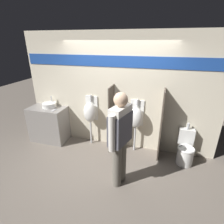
% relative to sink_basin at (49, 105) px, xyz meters
% --- Properties ---
extents(ground_plane, '(16.00, 16.00, 0.00)m').
position_rel_sink_basin_xyz_m(ground_plane, '(1.71, -0.35, -0.97)').
color(ground_plane, '#70665B').
extents(display_wall, '(4.56, 0.07, 2.70)m').
position_rel_sink_basin_xyz_m(display_wall, '(1.71, 0.25, 0.39)').
color(display_wall, beige).
rests_on(display_wall, ground_plane).
extents(sink_counter, '(0.93, 0.54, 0.91)m').
position_rel_sink_basin_xyz_m(sink_counter, '(-0.05, -0.06, -0.52)').
color(sink_counter, gray).
rests_on(sink_counter, ground_plane).
extents(sink_basin, '(0.34, 0.34, 0.26)m').
position_rel_sink_basin_xyz_m(sink_basin, '(0.00, 0.00, 0.00)').
color(sink_basin, white).
rests_on(sink_basin, sink_counter).
extents(cell_phone, '(0.07, 0.14, 0.01)m').
position_rel_sink_basin_xyz_m(cell_phone, '(0.23, -0.16, -0.05)').
color(cell_phone, '#B7B7BC').
rests_on(cell_phone, sink_counter).
extents(divider_near_counter, '(0.03, 0.42, 1.57)m').
position_rel_sink_basin_xyz_m(divider_near_counter, '(1.64, 0.00, -0.18)').
color(divider_near_counter, '#4C4238').
rests_on(divider_near_counter, ground_plane).
extents(divider_mid, '(0.03, 0.42, 1.57)m').
position_rel_sink_basin_xyz_m(divider_mid, '(2.77, 0.00, -0.18)').
color(divider_mid, '#4C4238').
rests_on(divider_mid, ground_plane).
extents(urinal_near_counter, '(0.33, 0.27, 1.28)m').
position_rel_sink_basin_xyz_m(urinal_near_counter, '(1.08, 0.09, -0.11)').
color(urinal_near_counter, silver).
rests_on(urinal_near_counter, ground_plane).
extents(urinal_far, '(0.33, 0.27, 1.28)m').
position_rel_sink_basin_xyz_m(urinal_far, '(2.20, 0.09, -0.11)').
color(urinal_far, silver).
rests_on(urinal_far, ground_plane).
extents(toilet, '(0.36, 0.52, 0.86)m').
position_rel_sink_basin_xyz_m(toilet, '(3.33, -0.06, -0.67)').
color(toilet, white).
rests_on(toilet, ground_plane).
extents(person_in_vest, '(0.35, 0.59, 1.76)m').
position_rel_sink_basin_xyz_m(person_in_vest, '(2.10, -1.04, 0.05)').
color(person_in_vest, '#666056').
rests_on(person_in_vest, ground_plane).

